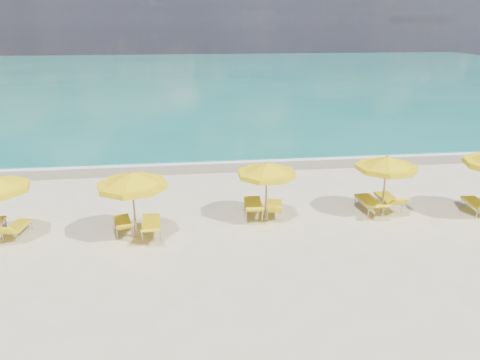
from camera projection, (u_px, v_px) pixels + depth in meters
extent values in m
plane|color=beige|center=(245.00, 225.00, 16.93)|extent=(120.00, 120.00, 0.00)
cube|color=#147264|center=(195.00, 76.00, 61.96)|extent=(120.00, 80.00, 0.30)
cube|color=tan|center=(225.00, 165.00, 23.87)|extent=(120.00, 2.60, 0.01)
cube|color=white|center=(224.00, 161.00, 24.62)|extent=(120.00, 1.20, 0.03)
cube|color=white|center=(125.00, 128.00, 32.15)|extent=(14.00, 0.36, 0.05)
cube|color=white|center=(298.00, 106.00, 40.41)|extent=(18.00, 0.30, 0.05)
cylinder|color=tan|center=(134.00, 206.00, 15.59)|extent=(0.07, 0.07, 2.28)
cone|color=yellow|center=(132.00, 179.00, 15.27)|extent=(2.67, 2.67, 0.46)
cylinder|color=yellow|center=(132.00, 185.00, 15.35)|extent=(2.69, 2.69, 0.18)
sphere|color=tan|center=(131.00, 172.00, 15.20)|extent=(0.10, 0.10, 0.10)
cylinder|color=tan|center=(266.00, 191.00, 17.15)|extent=(0.07, 0.07, 2.12)
cone|color=yellow|center=(267.00, 168.00, 16.86)|extent=(2.82, 2.82, 0.42)
cylinder|color=yellow|center=(267.00, 174.00, 16.93)|extent=(2.85, 2.85, 0.17)
sphere|color=tan|center=(267.00, 163.00, 16.79)|extent=(0.09, 0.09, 0.09)
cylinder|color=tan|center=(384.00, 186.00, 17.60)|extent=(0.07, 0.07, 2.22)
cone|color=yellow|center=(387.00, 162.00, 17.30)|extent=(2.83, 2.83, 0.44)
cylinder|color=yellow|center=(386.00, 168.00, 17.37)|extent=(2.86, 2.86, 0.18)
sphere|color=tan|center=(387.00, 156.00, 17.22)|extent=(0.10, 0.10, 0.10)
cube|color=yellow|center=(18.00, 226.00, 16.00)|extent=(0.70, 1.22, 0.07)
cube|color=yellow|center=(5.00, 231.00, 15.21)|extent=(0.58, 0.52, 0.43)
cube|color=yellow|center=(122.00, 222.00, 16.34)|extent=(0.77, 1.28, 0.07)
cube|color=yellow|center=(125.00, 227.00, 15.55)|extent=(0.63, 0.61, 0.36)
cube|color=yellow|center=(151.00, 222.00, 16.13)|extent=(0.70, 1.43, 0.09)
cube|color=yellow|center=(151.00, 231.00, 15.16)|extent=(0.66, 0.66, 0.36)
cube|color=yellow|center=(253.00, 204.00, 17.76)|extent=(0.76, 1.48, 0.09)
cube|color=yellow|center=(255.00, 210.00, 16.75)|extent=(0.69, 0.68, 0.40)
cube|color=yellow|center=(274.00, 205.00, 17.73)|extent=(0.78, 1.31, 0.08)
cube|color=yellow|center=(274.00, 209.00, 16.89)|extent=(0.63, 0.58, 0.44)
cube|color=yellow|center=(368.00, 201.00, 18.08)|extent=(0.67, 1.42, 0.09)
cube|color=yellow|center=(380.00, 207.00, 17.11)|extent=(0.64, 0.65, 0.36)
cube|color=yellow|center=(388.00, 198.00, 18.39)|extent=(0.61, 1.35, 0.08)
cube|color=yellow|center=(399.00, 202.00, 17.46)|extent=(0.61, 0.56, 0.45)
cube|color=yellow|center=(476.00, 202.00, 17.98)|extent=(0.67, 1.33, 0.08)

